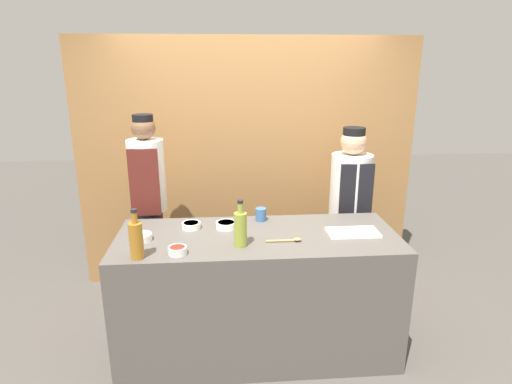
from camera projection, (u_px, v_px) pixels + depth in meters
name	position (u px, v px, depth m)	size (l,w,h in m)	color
ground_plane	(258.00, 346.00, 3.40)	(14.00, 14.00, 0.00)	#4C4742
cabinet_wall	(247.00, 163.00, 4.24)	(3.26, 0.18, 2.40)	olive
counter	(258.00, 293.00, 3.26)	(2.06, 0.81, 0.95)	#514C47
sauce_bowl_yellow	(191.00, 225.00, 3.24)	(0.14, 0.14, 0.05)	white
sauce_bowl_red	(177.00, 250.00, 2.80)	(0.12, 0.12, 0.05)	white
sauce_bowl_orange	(226.00, 225.00, 3.24)	(0.16, 0.16, 0.05)	white
sauce_bowl_white	(141.00, 237.00, 3.02)	(0.15, 0.15, 0.05)	white
cutting_board	(353.00, 232.00, 3.14)	(0.37, 0.20, 0.02)	white
bottle_amber	(136.00, 239.00, 2.72)	(0.09, 0.09, 0.33)	#9E661E
bottle_oil	(241.00, 228.00, 2.90)	(0.09, 0.09, 0.33)	olive
cup_blue	(261.00, 214.00, 3.39)	(0.09, 0.09, 0.10)	#386093
wooden_spoon	(289.00, 240.00, 3.00)	(0.25, 0.04, 0.03)	#B2844C
chef_left	(149.00, 205.00, 3.71)	(0.31, 0.31, 1.75)	#28282D
chef_right	(349.00, 210.00, 3.87)	(0.36, 0.36, 1.63)	#28282D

